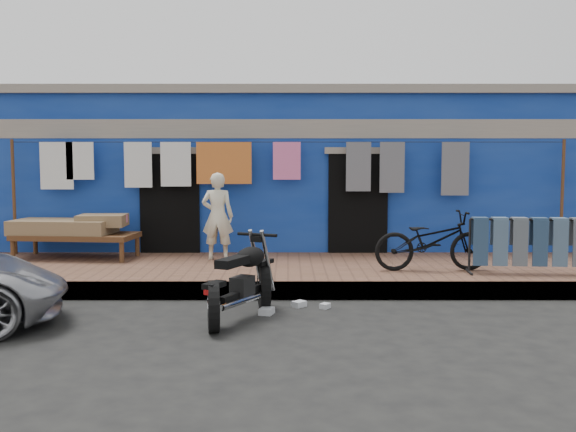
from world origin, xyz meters
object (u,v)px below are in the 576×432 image
object	(u,v)px
seated_person	(218,216)
bicycle	(432,234)
charpoy	(76,237)
jeans_rack	(528,245)
motorcycle	(240,279)

from	to	relation	value
seated_person	bicycle	bearing A→B (deg)	166.73
charpoy	jeans_rack	xyz separation A→B (m)	(7.37, -1.56, 0.07)
seated_person	charpoy	bearing A→B (deg)	1.02
bicycle	motorcycle	distance (m)	3.56
seated_person	jeans_rack	size ratio (longest dim) A/B	0.81
seated_person	jeans_rack	world-z (taller)	seated_person
bicycle	jeans_rack	world-z (taller)	bicycle
bicycle	jeans_rack	distance (m)	1.44
seated_person	charpoy	xyz separation A→B (m)	(-2.51, 0.16, -0.39)
bicycle	charpoy	bearing A→B (deg)	75.62
charpoy	jeans_rack	world-z (taller)	jeans_rack
jeans_rack	bicycle	bearing A→B (deg)	168.23
seated_person	motorcycle	xyz separation A→B (m)	(0.63, -3.25, -0.49)
jeans_rack	seated_person	bearing A→B (deg)	163.87
motorcycle	jeans_rack	size ratio (longest dim) A/B	0.90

